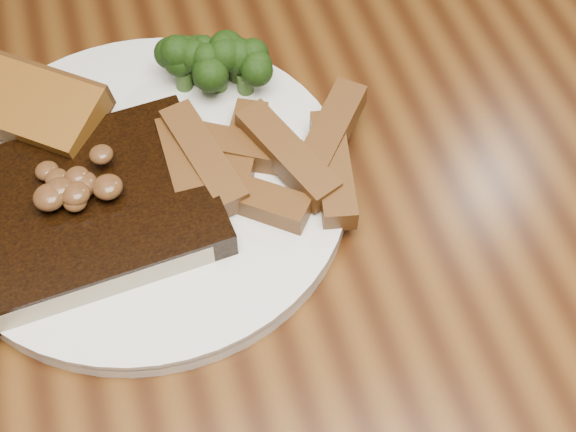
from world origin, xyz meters
name	(u,v)px	position (x,y,z in m)	size (l,w,h in m)	color
dining_table	(272,285)	(0.00, 0.00, 0.66)	(1.60, 0.90, 0.75)	#512E10
chair_far	(37,7)	(-0.17, 0.67, 0.44)	(0.41, 0.41, 0.80)	black
plate	(148,187)	(-0.08, 0.05, 0.76)	(0.29, 0.29, 0.01)	white
steak	(84,209)	(-0.13, 0.03, 0.78)	(0.18, 0.14, 0.03)	black
steak_bone	(98,286)	(-0.13, -0.03, 0.77)	(0.16, 0.01, 0.02)	#BCB092
mushroom_pile	(79,178)	(-0.12, 0.03, 0.80)	(0.06, 0.06, 0.03)	brown
garlic_bread	(38,126)	(-0.15, 0.12, 0.77)	(0.10, 0.06, 0.02)	brown
potato_wedges	(258,161)	(0.00, 0.04, 0.77)	(0.12, 0.12, 0.02)	brown
broccoli_cluster	(209,61)	(-0.01, 0.14, 0.78)	(0.08, 0.08, 0.04)	#1A330B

